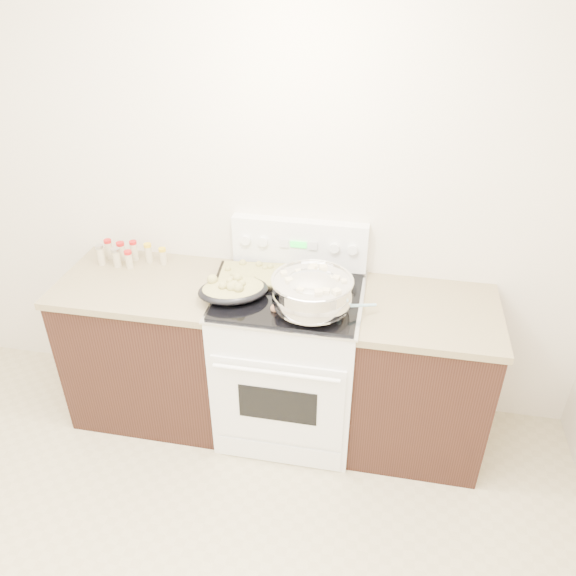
# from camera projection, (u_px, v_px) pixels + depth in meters

# --- Properties ---
(room_shell) EXTENTS (4.10, 3.60, 2.75)m
(room_shell) POSITION_uv_depth(u_px,v_px,m) (54.00, 319.00, 1.44)
(room_shell) COLOR silver
(room_shell) RESTS_ON ground
(counter_left) EXTENTS (0.93, 0.67, 0.92)m
(counter_left) POSITION_uv_depth(u_px,v_px,m) (154.00, 345.00, 3.36)
(counter_left) COLOR black
(counter_left) RESTS_ON ground
(counter_right) EXTENTS (0.73, 0.67, 0.92)m
(counter_right) POSITION_uv_depth(u_px,v_px,m) (419.00, 378.00, 3.11)
(counter_right) COLOR black
(counter_right) RESTS_ON ground
(kitchen_range) EXTENTS (0.78, 0.73, 1.22)m
(kitchen_range) POSITION_uv_depth(u_px,v_px,m) (290.00, 359.00, 3.21)
(kitchen_range) COLOR white
(kitchen_range) RESTS_ON ground
(mixing_bowl) EXTENTS (0.52, 0.52, 0.24)m
(mixing_bowl) POSITION_uv_depth(u_px,v_px,m) (312.00, 294.00, 2.77)
(mixing_bowl) COLOR silver
(mixing_bowl) RESTS_ON kitchen_range
(roasting_pan) EXTENTS (0.44, 0.38, 0.11)m
(roasting_pan) POSITION_uv_depth(u_px,v_px,m) (233.00, 289.00, 2.90)
(roasting_pan) COLOR black
(roasting_pan) RESTS_ON kitchen_range
(baking_sheet) EXTENTS (0.44, 0.33, 0.06)m
(baking_sheet) POSITION_uv_depth(u_px,v_px,m) (254.00, 275.00, 3.08)
(baking_sheet) COLOR black
(baking_sheet) RESTS_ON kitchen_range
(wooden_spoon) EXTENTS (0.18, 0.23, 0.04)m
(wooden_spoon) POSITION_uv_depth(u_px,v_px,m) (281.00, 305.00, 2.84)
(wooden_spoon) COLOR #B87C54
(wooden_spoon) RESTS_ON kitchen_range
(blue_ladle) EXTENTS (0.24, 0.17, 0.09)m
(blue_ladle) POSITION_uv_depth(u_px,v_px,m) (338.00, 313.00, 2.75)
(blue_ladle) COLOR #91C3D8
(blue_ladle) RESTS_ON kitchen_range
(spice_jars) EXTENTS (0.39, 0.14, 0.13)m
(spice_jars) POSITION_uv_depth(u_px,v_px,m) (126.00, 254.00, 3.26)
(spice_jars) COLOR #BFB28C
(spice_jars) RESTS_ON counter_left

